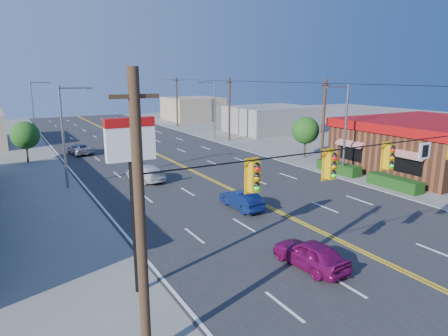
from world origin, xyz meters
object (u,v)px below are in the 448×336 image
kfc (428,144)px  car_white (146,173)px  signal_span (404,166)px  car_magenta (310,255)px  car_silver (80,149)px  pizza_hut_sign (132,170)px  car_blue (242,200)px

kfc → car_white: size_ratio=3.55×
signal_span → car_magenta: bearing=148.9°
car_white → car_silver: car_white is taller
pizza_hut_sign → car_magenta: size_ratio=1.77×
kfc → car_blue: size_ratio=4.28×
car_magenta → car_blue: bearing=-106.0°
car_magenta → kfc: bearing=-161.7°
car_white → car_magenta: bearing=85.1°
signal_span → car_blue: bearing=98.7°
car_magenta → car_silver: bearing=-88.0°
kfc → car_blue: (-21.64, -1.35, -1.75)m
car_magenta → car_white: car_white is taller
pizza_hut_sign → car_white: pizza_hut_sign is taller
car_blue → car_white: car_white is taller
car_blue → car_white: size_ratio=0.83×
signal_span → kfc: 23.47m
signal_span → kfc: size_ratio=1.49×
car_silver → car_white: bearing=93.5°
car_magenta → car_silver: car_magenta is taller
signal_span → car_white: (-4.76, 20.90, -4.22)m
car_blue → car_silver: (-5.81, 25.02, -0.02)m
signal_span → kfc: (20.02, 12.00, -2.51)m
pizza_hut_sign → car_white: 18.53m
pizza_hut_sign → car_silver: (3.45, 31.67, -4.57)m
kfc → car_magenta: size_ratio=4.21×
pizza_hut_sign → car_blue: (9.26, 6.65, -4.55)m
kfc → pizza_hut_sign: bearing=-165.5°
kfc → pizza_hut_sign: (-30.90, -8.00, 2.80)m
car_blue → car_silver: 25.68m
kfc → car_blue: 21.76m
kfc → car_silver: size_ratio=3.70×
signal_span → car_silver: signal_span is taller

